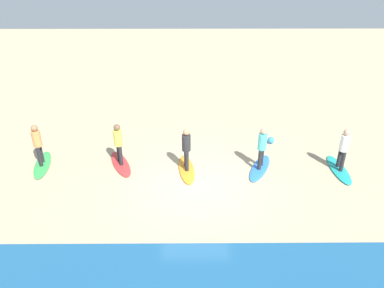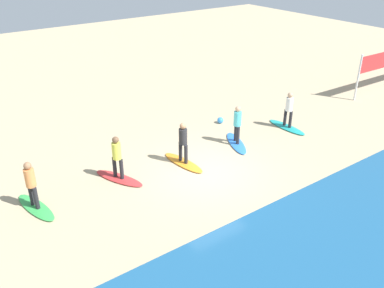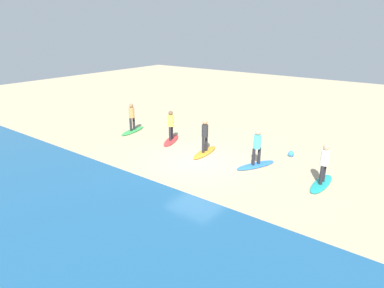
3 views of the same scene
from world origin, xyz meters
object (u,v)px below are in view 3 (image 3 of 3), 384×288
(beach_ball, at_px, (291,154))
(surfer_blue, at_px, (257,145))
(surfer_teal, at_px, (324,161))
(surfboard_blue, at_px, (256,165))
(surfboard_red, at_px, (171,140))
(surfer_green, at_px, (132,115))
(surfer_orange, at_px, (205,134))
(surfboard_orange, at_px, (205,152))
(surfboard_teal, at_px, (321,184))
(surfboard_green, at_px, (133,131))
(surfer_red, at_px, (171,123))

(beach_ball, bearing_deg, surfer_blue, 68.26)
(surfer_teal, distance_m, surfboard_blue, 3.15)
(surfboard_red, relative_size, surfer_green, 1.28)
(surfer_green, xyz_separation_m, beach_ball, (-9.26, -1.80, -0.89))
(surfer_orange, bearing_deg, surfboard_orange, -90.00)
(beach_ball, bearing_deg, surfboard_teal, 133.77)
(surfer_orange, bearing_deg, surfboard_blue, -178.59)
(surfer_blue, bearing_deg, surfboard_blue, 0.00)
(surfer_teal, height_order, surfer_blue, same)
(surfer_orange, bearing_deg, surfer_teal, 179.41)
(surfer_blue, bearing_deg, surfboard_orange, 1.41)
(surfer_blue, distance_m, surfboard_red, 5.48)
(surfboard_teal, bearing_deg, surfer_blue, -92.31)
(surfboard_blue, bearing_deg, surfer_teal, 111.67)
(surfboard_blue, relative_size, surfer_blue, 1.28)
(surfer_blue, bearing_deg, surfboard_green, -2.10)
(surfboard_blue, bearing_deg, surfer_green, -67.96)
(surfer_blue, height_order, surfer_green, same)
(surfboard_red, height_order, surfer_red, surfer_red)
(surfboard_green, relative_size, beach_ball, 7.23)
(surfer_blue, relative_size, surfer_orange, 1.00)
(surfboard_blue, bearing_deg, surfer_red, -69.59)
(beach_ball, bearing_deg, surfer_teal, 133.77)
(surfboard_teal, xyz_separation_m, surfer_blue, (2.98, -0.13, 0.99))
(surfer_orange, height_order, beach_ball, surfer_orange)
(surfboard_orange, bearing_deg, surfer_blue, 84.86)
(surfboard_blue, height_order, surfer_red, surfer_red)
(surfboard_red, distance_m, surfboard_green, 3.04)
(surfer_red, bearing_deg, surfboard_orange, 170.72)
(surfboard_orange, relative_size, surfboard_green, 1.00)
(surfboard_red, bearing_deg, surfer_teal, 63.07)
(surfboard_teal, height_order, surfer_red, surfer_red)
(surfer_teal, xyz_separation_m, surfboard_blue, (2.98, -0.13, -0.99))
(surfer_red, distance_m, beach_ball, 6.52)
(surfboard_green, height_order, surfer_green, surfer_green)
(surfer_green, bearing_deg, surfboard_teal, 177.80)
(surfboard_teal, distance_m, surfboard_blue, 2.99)
(surfer_green, bearing_deg, surfer_blue, 177.90)
(surfer_green, distance_m, beach_ball, 9.47)
(surfboard_blue, height_order, surfboard_red, same)
(surfboard_teal, height_order, surfer_green, surfer_green)
(surfer_blue, xyz_separation_m, beach_ball, (-0.84, -2.11, -0.89))
(surfer_orange, height_order, surfboard_red, surfer_orange)
(surfboard_green, bearing_deg, surfboard_blue, 76.84)
(surfboard_blue, bearing_deg, surfboard_green, -67.96)
(surfer_blue, xyz_separation_m, surfer_red, (5.38, -0.35, 0.00))
(surfboard_blue, xyz_separation_m, surfer_blue, (0.00, 0.00, 0.99))
(surfer_teal, distance_m, surfer_blue, 2.99)
(surfer_teal, height_order, surfer_green, same)
(surfboard_red, bearing_deg, surfer_green, -112.84)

